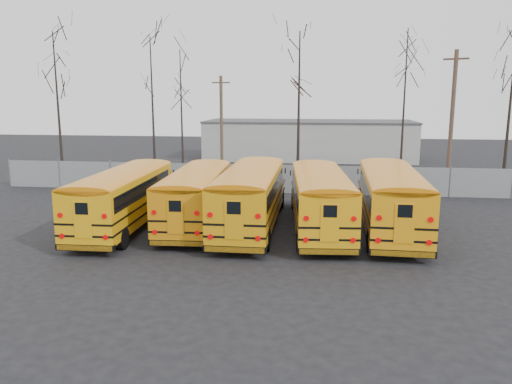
# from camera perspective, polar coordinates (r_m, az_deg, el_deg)

# --- Properties ---
(ground) EXTENTS (120.00, 120.00, 0.00)m
(ground) POSITION_cam_1_polar(r_m,az_deg,el_deg) (23.76, -0.81, -5.57)
(ground) COLOR black
(ground) RESTS_ON ground
(fence) EXTENTS (40.00, 0.04, 2.00)m
(fence) POSITION_cam_1_polar(r_m,az_deg,el_deg) (35.17, 1.96, 1.52)
(fence) COLOR gray
(fence) RESTS_ON ground
(distant_building) EXTENTS (22.00, 8.00, 4.00)m
(distant_building) POSITION_cam_1_polar(r_m,az_deg,el_deg) (54.77, 6.06, 5.90)
(distant_building) COLOR #ADACA8
(distant_building) RESTS_ON ground
(bus_a) EXTENTS (2.87, 11.21, 3.12)m
(bus_a) POSITION_cam_1_polar(r_m,az_deg,el_deg) (26.40, -14.78, -0.18)
(bus_a) COLOR black
(bus_a) RESTS_ON ground
(bus_b) EXTENTS (3.06, 10.97, 3.04)m
(bus_b) POSITION_cam_1_polar(r_m,az_deg,el_deg) (26.32, -6.79, -0.03)
(bus_b) COLOR black
(bus_b) RESTS_ON ground
(bus_c) EXTENTS (2.72, 11.64, 3.25)m
(bus_c) POSITION_cam_1_polar(r_m,az_deg,el_deg) (25.42, -0.59, -0.05)
(bus_c) COLOR black
(bus_c) RESTS_ON ground
(bus_d) EXTENTS (3.49, 11.35, 3.13)m
(bus_d) POSITION_cam_1_polar(r_m,az_deg,el_deg) (25.26, 7.33, -0.38)
(bus_d) COLOR black
(bus_d) RESTS_ON ground
(bus_e) EXTENTS (2.98, 11.67, 3.25)m
(bus_e) POSITION_cam_1_polar(r_m,az_deg,el_deg) (25.75, 15.16, -0.30)
(bus_e) COLOR black
(bus_e) RESTS_ON ground
(utility_pole_left) EXTENTS (1.49, 0.26, 8.37)m
(utility_pole_left) POSITION_cam_1_polar(r_m,az_deg,el_deg) (42.19, -3.97, 7.59)
(utility_pole_left) COLOR brown
(utility_pole_left) RESTS_ON ground
(utility_pole_right) EXTENTS (1.68, 0.88, 10.07)m
(utility_pole_right) POSITION_cam_1_polar(r_m,az_deg,el_deg) (40.29, 21.48, 7.95)
(utility_pole_right) COLOR #503A2D
(utility_pole_right) RESTS_ON ground
(tree_0) EXTENTS (0.26, 0.26, 11.67)m
(tree_0) POSITION_cam_1_polar(r_m,az_deg,el_deg) (43.30, -21.68, 8.97)
(tree_0) COLOR black
(tree_0) RESTS_ON ground
(tree_1) EXTENTS (0.26, 0.26, 11.09)m
(tree_1) POSITION_cam_1_polar(r_m,az_deg,el_deg) (39.29, -11.71, 8.96)
(tree_1) COLOR black
(tree_1) RESTS_ON ground
(tree_2) EXTENTS (0.26, 0.26, 10.11)m
(tree_2) POSITION_cam_1_polar(r_m,az_deg,el_deg) (38.46, -8.49, 8.30)
(tree_2) COLOR black
(tree_2) RESTS_ON ground
(tree_3) EXTENTS (0.26, 0.26, 11.60)m
(tree_3) POSITION_cam_1_polar(r_m,az_deg,el_deg) (39.58, 4.91, 9.53)
(tree_3) COLOR black
(tree_3) RESTS_ON ground
(tree_4) EXTENTS (0.26, 0.26, 11.62)m
(tree_4) POSITION_cam_1_polar(r_m,az_deg,el_deg) (39.58, 16.53, 9.14)
(tree_4) COLOR black
(tree_4) RESTS_ON ground
(tree_5) EXTENTS (0.26, 0.26, 11.76)m
(tree_5) POSITION_cam_1_polar(r_m,az_deg,el_deg) (42.91, 27.02, 8.60)
(tree_5) COLOR black
(tree_5) RESTS_ON ground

